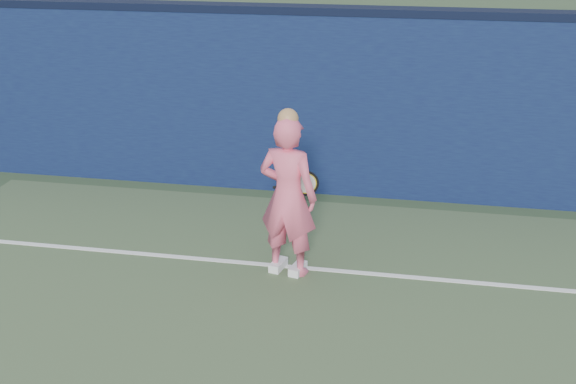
# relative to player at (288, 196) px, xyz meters

# --- Properties ---
(backstop_wall) EXTENTS (24.00, 0.40, 2.50)m
(backstop_wall) POSITION_rel_player_xyz_m (0.88, 2.59, 0.34)
(backstop_wall) COLOR #0D143A
(backstop_wall) RESTS_ON ground
(wall_cap) EXTENTS (24.00, 0.42, 0.10)m
(wall_cap) POSITION_rel_player_xyz_m (0.88, 2.59, 1.64)
(wall_cap) COLOR black
(wall_cap) RESTS_ON backstop_wall
(player) EXTENTS (0.74, 0.57, 1.89)m
(player) POSITION_rel_player_xyz_m (0.00, 0.00, 0.00)
(player) COLOR #F05D7C
(player) RESTS_ON ground
(racket) EXTENTS (0.55, 0.14, 0.30)m
(racket) POSITION_rel_player_xyz_m (0.10, 0.44, -0.01)
(racket) COLOR black
(racket) RESTS_ON ground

